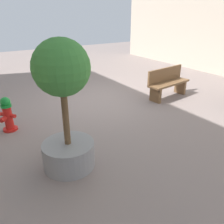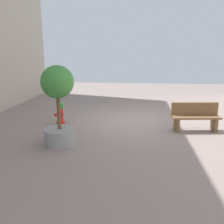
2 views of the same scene
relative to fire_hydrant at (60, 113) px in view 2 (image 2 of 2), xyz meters
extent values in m
plane|color=gray|center=(-2.79, -0.64, -0.41)|extent=(23.40, 23.40, 0.00)
cylinder|color=red|center=(-0.01, 0.00, -0.39)|extent=(0.33, 0.33, 0.05)
cylinder|color=red|center=(-0.01, 0.00, -0.09)|extent=(0.20, 0.20, 0.55)
cylinder|color=#198C33|center=(-0.01, 0.00, 0.21)|extent=(0.25, 0.25, 0.06)
sphere|color=#198C33|center=(-0.01, 0.00, 0.30)|extent=(0.23, 0.23, 0.23)
cylinder|color=red|center=(-0.09, 0.11, -0.03)|extent=(0.15, 0.16, 0.09)
cylinder|color=red|center=(0.08, -0.12, -0.03)|extent=(0.15, 0.16, 0.09)
cylinder|color=red|center=(0.12, 0.09, -0.07)|extent=(0.18, 0.18, 0.11)
cube|color=brown|center=(-5.46, 0.31, -0.19)|extent=(0.15, 0.41, 0.45)
cube|color=brown|center=(-4.19, 0.47, -0.19)|extent=(0.15, 0.41, 0.45)
cube|color=brown|center=(-4.82, 0.39, 0.07)|extent=(1.64, 0.63, 0.06)
cube|color=brown|center=(-4.80, 0.20, 0.32)|extent=(1.59, 0.25, 0.44)
cylinder|color=gray|center=(-0.64, 2.05, -0.18)|extent=(0.93, 0.93, 0.47)
cylinder|color=brown|center=(-0.64, 2.05, 0.59)|extent=(0.11, 0.11, 1.07)
sphere|color=#3D8438|center=(-0.64, 2.05, 1.40)|extent=(0.91, 0.91, 0.91)
camera|label=1|loc=(0.61, 5.44, 2.21)|focal=37.22mm
camera|label=2|loc=(-2.84, 8.52, 2.21)|focal=38.94mm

